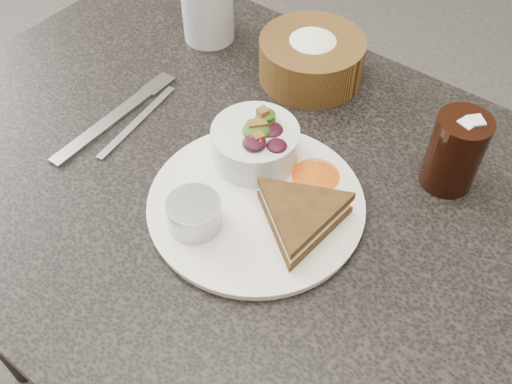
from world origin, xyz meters
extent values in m
cube|color=black|center=(0.00, 0.00, 0.38)|extent=(1.00, 0.70, 0.75)
cylinder|color=silver|center=(0.06, -0.03, 0.76)|extent=(0.27, 0.27, 0.01)
cylinder|color=#9A9DA1|center=(0.02, -0.10, 0.78)|extent=(0.07, 0.07, 0.04)
cone|color=orange|center=(0.09, 0.05, 0.78)|extent=(0.09, 0.09, 0.03)
cube|color=#96989B|center=(-0.21, -0.03, 0.75)|extent=(0.03, 0.21, 0.01)
cube|color=#ADB0B6|center=(-0.18, -0.01, 0.75)|extent=(0.04, 0.17, 0.00)
cylinder|color=#AFB7BE|center=(-0.24, 0.22, 0.81)|extent=(0.09, 0.09, 0.13)
camera|label=1|loc=(0.33, -0.39, 1.32)|focal=40.00mm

